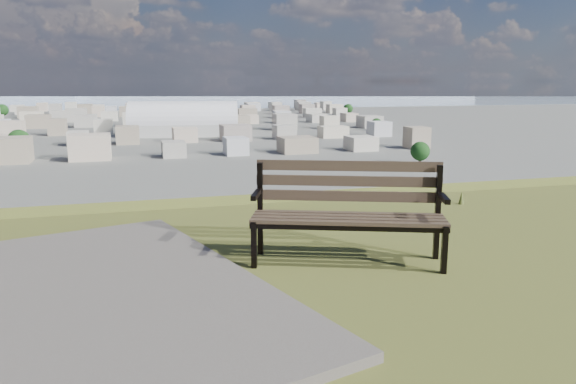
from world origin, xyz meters
name	(u,v)px	position (x,y,z in m)	size (l,w,h in m)	color
park_bench	(348,206)	(-0.05, 1.33, 25.52)	(1.85, 1.16, 0.92)	#453928
gravel_patch	(77,300)	(-2.44, 0.90, 25.03)	(2.73, 3.89, 0.08)	#6B645D
grass_tufts	(558,333)	(0.54, -0.74, 25.11)	(11.69, 7.38, 0.28)	olive
arena	(184,125)	(25.68, 280.77, 5.28)	(55.93, 30.62, 22.39)	silver
city_blocks	(129,116)	(0.00, 394.44, 3.50)	(395.00, 361.00, 7.00)	beige
city_trees	(79,123)	(-26.39, 319.00, 4.83)	(406.52, 387.20, 9.98)	#332119
bay_water	(126,99)	(0.00, 900.00, 0.00)	(2400.00, 700.00, 0.12)	#99B0C3
far_hills	(98,82)	(-60.92, 1402.93, 25.47)	(2050.00, 340.00, 60.00)	#99A6BD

